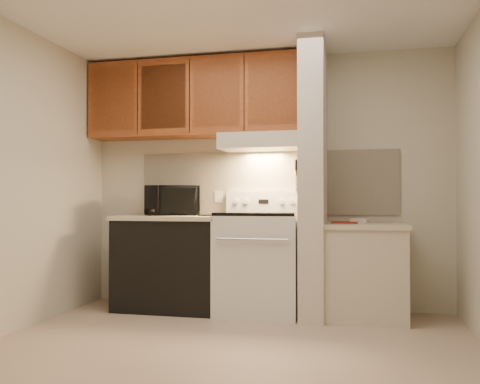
% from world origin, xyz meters
% --- Properties ---
extents(floor, '(3.60, 3.60, 0.00)m').
position_xyz_m(floor, '(0.00, 0.00, 0.00)').
color(floor, tan).
rests_on(floor, ground).
extents(ceiling, '(3.60, 3.60, 0.00)m').
position_xyz_m(ceiling, '(0.00, 0.00, 2.50)').
color(ceiling, white).
rests_on(ceiling, wall_back).
extents(wall_back, '(3.60, 2.50, 0.02)m').
position_xyz_m(wall_back, '(0.00, 1.50, 1.25)').
color(wall_back, beige).
rests_on(wall_back, floor).
extents(wall_left, '(0.02, 3.00, 2.50)m').
position_xyz_m(wall_left, '(-1.80, 0.00, 1.25)').
color(wall_left, beige).
rests_on(wall_left, floor).
extents(backsplash, '(2.60, 0.02, 0.63)m').
position_xyz_m(backsplash, '(0.00, 1.49, 1.24)').
color(backsplash, white).
rests_on(backsplash, wall_back).
extents(range_body, '(0.76, 0.65, 0.92)m').
position_xyz_m(range_body, '(0.00, 1.16, 0.46)').
color(range_body, silver).
rests_on(range_body, floor).
extents(oven_window, '(0.50, 0.01, 0.30)m').
position_xyz_m(oven_window, '(0.00, 0.84, 0.50)').
color(oven_window, black).
rests_on(oven_window, range_body).
extents(oven_handle, '(0.65, 0.02, 0.02)m').
position_xyz_m(oven_handle, '(0.00, 0.80, 0.72)').
color(oven_handle, silver).
rests_on(oven_handle, range_body).
extents(cooktop, '(0.74, 0.64, 0.03)m').
position_xyz_m(cooktop, '(0.00, 1.16, 0.94)').
color(cooktop, black).
rests_on(cooktop, range_body).
extents(range_backguard, '(0.76, 0.08, 0.20)m').
position_xyz_m(range_backguard, '(0.00, 1.44, 1.05)').
color(range_backguard, silver).
rests_on(range_backguard, range_body).
extents(range_display, '(0.10, 0.01, 0.04)m').
position_xyz_m(range_display, '(0.00, 1.40, 1.05)').
color(range_display, black).
rests_on(range_display, range_backguard).
extents(range_knob_left_outer, '(0.05, 0.02, 0.05)m').
position_xyz_m(range_knob_left_outer, '(-0.28, 1.40, 1.05)').
color(range_knob_left_outer, silver).
rests_on(range_knob_left_outer, range_backguard).
extents(range_knob_left_inner, '(0.05, 0.02, 0.05)m').
position_xyz_m(range_knob_left_inner, '(-0.18, 1.40, 1.05)').
color(range_knob_left_inner, silver).
rests_on(range_knob_left_inner, range_backguard).
extents(range_knob_right_inner, '(0.05, 0.02, 0.05)m').
position_xyz_m(range_knob_right_inner, '(0.18, 1.40, 1.05)').
color(range_knob_right_inner, silver).
rests_on(range_knob_right_inner, range_backguard).
extents(range_knob_right_outer, '(0.05, 0.02, 0.05)m').
position_xyz_m(range_knob_right_outer, '(0.28, 1.40, 1.05)').
color(range_knob_right_outer, silver).
rests_on(range_knob_right_outer, range_backguard).
extents(dishwasher_front, '(1.00, 0.63, 0.87)m').
position_xyz_m(dishwasher_front, '(-0.88, 1.17, 0.43)').
color(dishwasher_front, black).
rests_on(dishwasher_front, floor).
extents(left_countertop, '(1.04, 0.67, 0.04)m').
position_xyz_m(left_countertop, '(-0.88, 1.17, 0.89)').
color(left_countertop, beige).
rests_on(left_countertop, dishwasher_front).
extents(spoon_rest, '(0.21, 0.14, 0.01)m').
position_xyz_m(spoon_rest, '(-0.48, 1.08, 0.92)').
color(spoon_rest, black).
rests_on(spoon_rest, left_countertop).
extents(teal_jar, '(0.11, 0.11, 0.09)m').
position_xyz_m(teal_jar, '(-0.84, 1.39, 0.96)').
color(teal_jar, '#2A6862').
rests_on(teal_jar, left_countertop).
extents(outlet, '(0.08, 0.01, 0.12)m').
position_xyz_m(outlet, '(-0.48, 1.48, 1.10)').
color(outlet, beige).
rests_on(outlet, backsplash).
extents(microwave, '(0.64, 0.55, 0.30)m').
position_xyz_m(microwave, '(-0.93, 1.31, 1.06)').
color(microwave, black).
rests_on(microwave, left_countertop).
extents(partition_pillar, '(0.22, 0.70, 2.50)m').
position_xyz_m(partition_pillar, '(0.51, 1.15, 1.25)').
color(partition_pillar, beige).
rests_on(partition_pillar, floor).
extents(pillar_trim, '(0.01, 0.70, 0.04)m').
position_xyz_m(pillar_trim, '(0.39, 1.15, 1.30)').
color(pillar_trim, '#954821').
rests_on(pillar_trim, partition_pillar).
extents(knife_strip, '(0.02, 0.42, 0.04)m').
position_xyz_m(knife_strip, '(0.39, 1.10, 1.32)').
color(knife_strip, black).
rests_on(knife_strip, partition_pillar).
extents(knife_blade_a, '(0.01, 0.03, 0.16)m').
position_xyz_m(knife_blade_a, '(0.38, 0.93, 1.22)').
color(knife_blade_a, silver).
rests_on(knife_blade_a, knife_strip).
extents(knife_handle_a, '(0.02, 0.02, 0.10)m').
position_xyz_m(knife_handle_a, '(0.38, 0.94, 1.37)').
color(knife_handle_a, black).
rests_on(knife_handle_a, knife_strip).
extents(knife_blade_b, '(0.01, 0.04, 0.18)m').
position_xyz_m(knife_blade_b, '(0.38, 1.02, 1.21)').
color(knife_blade_b, silver).
rests_on(knife_blade_b, knife_strip).
extents(knife_handle_b, '(0.02, 0.02, 0.10)m').
position_xyz_m(knife_handle_b, '(0.38, 1.01, 1.37)').
color(knife_handle_b, black).
rests_on(knife_handle_b, knife_strip).
extents(knife_blade_c, '(0.01, 0.04, 0.20)m').
position_xyz_m(knife_blade_c, '(0.38, 1.11, 1.20)').
color(knife_blade_c, silver).
rests_on(knife_blade_c, knife_strip).
extents(knife_handle_c, '(0.02, 0.02, 0.10)m').
position_xyz_m(knife_handle_c, '(0.38, 1.09, 1.37)').
color(knife_handle_c, black).
rests_on(knife_handle_c, knife_strip).
extents(knife_blade_d, '(0.01, 0.04, 0.16)m').
position_xyz_m(knife_blade_d, '(0.38, 1.17, 1.22)').
color(knife_blade_d, silver).
rests_on(knife_blade_d, knife_strip).
extents(knife_handle_d, '(0.02, 0.02, 0.10)m').
position_xyz_m(knife_handle_d, '(0.38, 1.19, 1.37)').
color(knife_handle_d, black).
rests_on(knife_handle_d, knife_strip).
extents(knife_blade_e, '(0.01, 0.04, 0.18)m').
position_xyz_m(knife_blade_e, '(0.38, 1.26, 1.21)').
color(knife_blade_e, silver).
rests_on(knife_blade_e, knife_strip).
extents(knife_handle_e, '(0.02, 0.02, 0.10)m').
position_xyz_m(knife_handle_e, '(0.38, 1.26, 1.37)').
color(knife_handle_e, black).
rests_on(knife_handle_e, knife_strip).
extents(oven_mitt, '(0.03, 0.09, 0.22)m').
position_xyz_m(oven_mitt, '(0.38, 1.32, 1.15)').
color(oven_mitt, slate).
rests_on(oven_mitt, partition_pillar).
extents(right_cab_base, '(0.70, 0.60, 0.81)m').
position_xyz_m(right_cab_base, '(0.97, 1.15, 0.40)').
color(right_cab_base, beige).
rests_on(right_cab_base, floor).
extents(right_countertop, '(0.74, 0.64, 0.04)m').
position_xyz_m(right_countertop, '(0.97, 1.15, 0.83)').
color(right_countertop, beige).
rests_on(right_countertop, right_cab_base).
extents(red_folder, '(0.25, 0.33, 0.01)m').
position_xyz_m(red_folder, '(0.79, 1.25, 0.86)').
color(red_folder, '#A92117').
rests_on(red_folder, right_countertop).
extents(white_box, '(0.17, 0.13, 0.04)m').
position_xyz_m(white_box, '(0.92, 1.33, 0.87)').
color(white_box, white).
rests_on(white_box, right_countertop).
extents(range_hood, '(0.78, 0.44, 0.15)m').
position_xyz_m(range_hood, '(0.00, 1.28, 1.62)').
color(range_hood, beige).
rests_on(range_hood, upper_cabinets).
extents(hood_lip, '(0.78, 0.04, 0.06)m').
position_xyz_m(hood_lip, '(0.00, 1.07, 1.58)').
color(hood_lip, beige).
rests_on(hood_lip, range_hood).
extents(upper_cabinets, '(2.18, 0.33, 0.77)m').
position_xyz_m(upper_cabinets, '(-0.69, 1.32, 2.08)').
color(upper_cabinets, '#954821').
rests_on(upper_cabinets, wall_back).
extents(cab_door_a, '(0.46, 0.01, 0.63)m').
position_xyz_m(cab_door_a, '(-1.51, 1.17, 2.08)').
color(cab_door_a, '#954821').
rests_on(cab_door_a, upper_cabinets).
extents(cab_gap_a, '(0.01, 0.01, 0.73)m').
position_xyz_m(cab_gap_a, '(-1.23, 1.16, 2.08)').
color(cab_gap_a, black).
rests_on(cab_gap_a, upper_cabinets).
extents(cab_door_b, '(0.46, 0.01, 0.63)m').
position_xyz_m(cab_door_b, '(-0.96, 1.17, 2.08)').
color(cab_door_b, '#954821').
rests_on(cab_door_b, upper_cabinets).
extents(cab_gap_b, '(0.01, 0.01, 0.73)m').
position_xyz_m(cab_gap_b, '(-0.69, 1.16, 2.08)').
color(cab_gap_b, black).
rests_on(cab_gap_b, upper_cabinets).
extents(cab_door_c, '(0.46, 0.01, 0.63)m').
position_xyz_m(cab_door_c, '(-0.42, 1.17, 2.08)').
color(cab_door_c, '#954821').
rests_on(cab_door_c, upper_cabinets).
extents(cab_gap_c, '(0.01, 0.01, 0.73)m').
position_xyz_m(cab_gap_c, '(-0.14, 1.16, 2.08)').
color(cab_gap_c, black).
rests_on(cab_gap_c, upper_cabinets).
extents(cab_door_d, '(0.46, 0.01, 0.63)m').
position_xyz_m(cab_door_d, '(0.13, 1.17, 2.08)').
color(cab_door_d, '#954821').
rests_on(cab_door_d, upper_cabinets).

